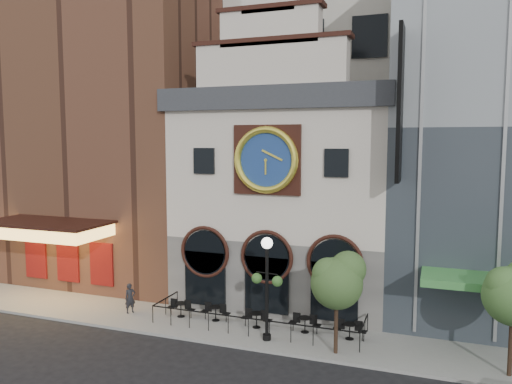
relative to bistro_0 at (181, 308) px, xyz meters
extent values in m
plane|color=black|center=(4.37, -2.49, -0.61)|extent=(120.00, 120.00, 0.00)
cube|color=gray|center=(4.37, 0.01, -0.54)|extent=(44.00, 5.00, 0.15)
cube|color=#605E5B|center=(4.37, 5.51, 1.54)|extent=(12.00, 8.00, 4.00)
cube|color=silver|center=(4.37, 5.51, 7.04)|extent=(12.00, 8.00, 7.00)
cube|color=#2D3035|center=(4.37, 5.51, 11.14)|extent=(12.60, 8.60, 1.20)
cube|color=black|center=(4.37, 1.43, 7.94)|extent=(3.60, 0.25, 3.60)
cylinder|color=navy|center=(4.37, 1.29, 7.94)|extent=(3.10, 0.12, 3.10)
torus|color=#F4DF47|center=(4.37, 1.21, 7.94)|extent=(3.46, 0.36, 3.46)
cube|color=brown|center=(-8.63, 7.51, 12.04)|extent=(14.00, 12.00, 25.00)
cube|color=#FFBF59|center=(-8.63, -0.19, 3.74)|extent=(7.00, 3.40, 0.70)
cube|color=black|center=(-8.63, -0.19, 4.19)|extent=(7.40, 3.80, 0.15)
cube|color=maroon|center=(-8.63, 1.46, 1.54)|extent=(5.60, 0.15, 2.60)
cube|color=#429244|center=(14.37, 0.31, 2.84)|extent=(4.50, 2.40, 0.35)
cube|color=black|center=(10.97, 0.51, 10.54)|extent=(0.18, 1.60, 7.00)
cube|color=beige|center=(4.37, 17.51, 19.39)|extent=(20.00, 16.00, 40.00)
cylinder|color=black|center=(0.00, 0.00, 0.28)|extent=(0.68, 0.68, 0.03)
cylinder|color=black|center=(0.00, 0.00, -0.09)|extent=(0.06, 0.06, 0.72)
cylinder|color=black|center=(2.00, 0.09, 0.28)|extent=(0.68, 0.68, 0.03)
cylinder|color=black|center=(2.00, 0.09, -0.09)|extent=(0.06, 0.06, 0.72)
cylinder|color=black|center=(4.34, -0.09, 0.28)|extent=(0.68, 0.68, 0.03)
cylinder|color=black|center=(4.34, -0.09, -0.09)|extent=(0.06, 0.06, 0.72)
cylinder|color=black|center=(6.79, 0.13, 0.28)|extent=(0.68, 0.68, 0.03)
cylinder|color=black|center=(6.79, 0.13, -0.09)|extent=(0.06, 0.06, 0.72)
cylinder|color=black|center=(9.00, 0.05, 0.28)|extent=(0.68, 0.68, 0.03)
cylinder|color=black|center=(9.00, 0.05, -0.09)|extent=(0.06, 0.06, 0.72)
imported|color=black|center=(-2.90, -0.40, 0.35)|extent=(0.66, 0.71, 1.63)
cylinder|color=black|center=(5.33, -1.37, 1.77)|extent=(0.16, 0.16, 4.48)
cylinder|color=black|center=(5.33, -1.37, -0.33)|extent=(0.39, 0.39, 0.27)
sphere|color=white|center=(5.33, -1.37, 4.19)|extent=(0.54, 0.54, 0.54)
sphere|color=#2F5823|center=(4.80, -1.30, 2.45)|extent=(0.50, 0.50, 0.50)
sphere|color=#2F5823|center=(5.86, -1.45, 2.45)|extent=(0.50, 0.50, 0.50)
cylinder|color=#382619|center=(8.68, -1.71, 0.77)|extent=(0.18, 0.18, 2.47)
sphere|color=#365923|center=(8.68, -1.71, 2.71)|extent=(2.29, 2.29, 2.29)
sphere|color=#365923|center=(9.12, -1.44, 3.32)|extent=(1.59, 1.59, 1.59)
sphere|color=#365923|center=(8.32, -1.88, 3.15)|extent=(1.41, 1.41, 1.41)
cylinder|color=#382619|center=(15.64, -1.43, 0.81)|extent=(0.18, 0.18, 2.55)
sphere|color=#3A6728|center=(15.27, -1.61, 3.27)|extent=(1.46, 1.46, 1.46)
camera|label=1|loc=(12.67, -22.91, 8.91)|focal=35.00mm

